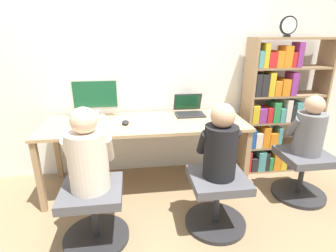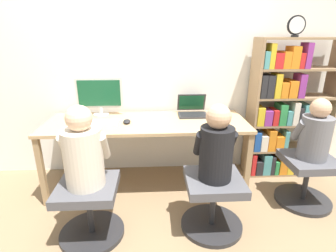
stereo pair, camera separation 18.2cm
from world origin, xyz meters
TOP-DOWN VIEW (x-y plane):
  - ground_plane at (0.00, 0.00)m, footprint 14.00×14.00m
  - wall_back at (0.00, 0.76)m, footprint 10.00×0.05m
  - desk at (0.00, 0.35)m, footprint 2.00×0.69m
  - desktop_monitor at (-0.49, 0.58)m, footprint 0.48×0.16m
  - laptop at (0.49, 0.54)m, footprint 0.30×0.28m
  - keyboard at (-0.47, 0.29)m, footprint 0.41×0.15m
  - computer_mouse_by_keyboard at (-0.19, 0.30)m, footprint 0.07×0.11m
  - office_chair_left at (-0.44, -0.38)m, footprint 0.51×0.51m
  - office_chair_right at (0.55, -0.34)m, footprint 0.51×0.51m
  - person_at_monitor at (-0.44, -0.38)m, footprint 0.35×0.30m
  - person_at_laptop at (0.55, -0.34)m, footprint 0.32×0.28m
  - bookshelf at (1.48, 0.52)m, footprint 0.88×0.28m
  - desk_clock at (1.45, 0.46)m, footprint 0.18×0.03m
  - office_chair_side at (1.51, -0.04)m, footprint 0.51×0.51m
  - person_near_shelf at (1.51, -0.04)m, footprint 0.32×0.27m

SIDE VIEW (x-z plane):
  - ground_plane at x=0.00m, z-range 0.00..0.00m
  - office_chair_left at x=-0.44m, z-range 0.03..0.50m
  - office_chair_right at x=0.55m, z-range 0.03..0.50m
  - office_chair_side at x=1.51m, z-range 0.03..0.50m
  - desk at x=0.00m, z-range 0.29..1.02m
  - person_near_shelf at x=1.51m, z-range 0.43..0.99m
  - bookshelf at x=1.48m, z-range -0.04..1.47m
  - keyboard at x=-0.47m, z-range 0.72..0.75m
  - person_at_laptop at x=0.55m, z-range 0.44..1.04m
  - computer_mouse_by_keyboard at x=-0.19m, z-range 0.72..0.76m
  - person_at_monitor at x=-0.44m, z-range 0.43..1.05m
  - laptop at x=0.49m, z-range 0.66..0.87m
  - desktop_monitor at x=-0.49m, z-range 0.74..1.13m
  - wall_back at x=0.00m, z-range 0.00..2.60m
  - desk_clock at x=1.45m, z-range 1.52..1.72m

